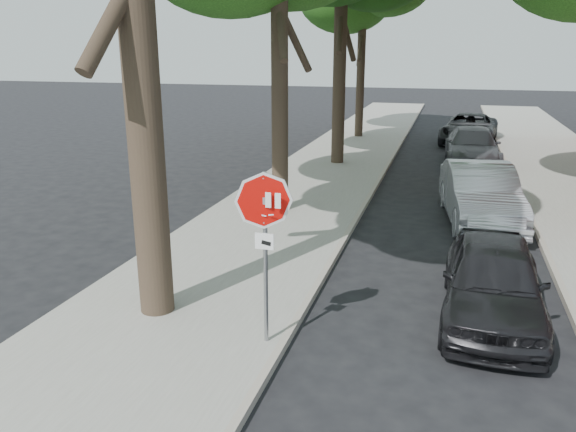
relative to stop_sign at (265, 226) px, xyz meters
The scene contains 9 objects.
ground 2.07m from the stop_sign, ahead, with size 120.00×120.00×0.00m, color black.
sidewalk_left 12.31m from the stop_sign, 98.51° to the left, with size 4.00×55.00×0.12m, color gray.
curb_left 12.17m from the stop_sign, 88.81° to the left, with size 0.12×55.00×0.13m, color #9E9384.
curb_right 13.03m from the stop_sign, 68.86° to the left, with size 0.12×55.00×0.13m, color #9E9384.
stop_sign is the anchor object (origin of this frame).
car_a 4.07m from the stop_sign, 31.38° to the left, with size 1.59×3.96×1.35m, color black.
car_b 8.43m from the stop_sign, 66.69° to the left, with size 1.60×4.58×1.51m, color #B4B5BC.
car_c 15.95m from the stop_sign, 78.02° to the left, with size 1.97×4.85×1.41m, color #4A4A4F.
car_d 21.10m from the stop_sign, 80.99° to the left, with size 2.33×5.06×1.41m, color black.
Camera 1 is at (1.71, -7.20, 4.35)m, focal length 35.00 mm.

